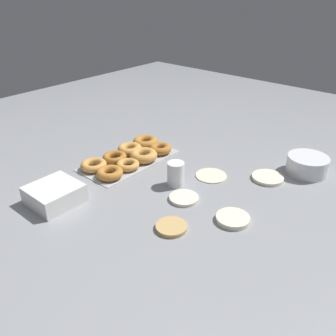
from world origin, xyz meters
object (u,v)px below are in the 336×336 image
Objects in this scene: batter_bowl at (307,165)px; paper_cup at (176,174)px; pancake_1 at (171,227)px; donut_tray at (131,156)px; container_stack at (55,194)px; pancake_4 at (184,198)px; pancake_0 at (211,175)px; pancake_2 at (268,178)px; pancake_3 at (233,219)px.

paper_cup reaches higher than batter_bowl.
paper_cup is at bearing -143.09° from pancake_1.
container_stack reaches higher than donut_tray.
container_stack is 1.75× the size of paper_cup.
pancake_4 is 0.66× the size of batter_bowl.
pancake_1 is 0.41m from container_stack.
batter_bowl reaches higher than pancake_4.
pancake_0 is 0.36m from batter_bowl.
pancake_4 is at bearing -25.70° from pancake_2.
batter_bowl is (-0.26, 0.26, 0.03)m from pancake_0.
pancake_1 reaches higher than pancake_4.
container_stack is at bearing -30.98° from pancake_0.
batter_bowl is 0.97× the size of container_stack.
pancake_4 is 1.11× the size of paper_cup.
pancake_3 is 0.67× the size of container_stack.
pancake_3 is 1.16× the size of paper_cup.
pancake_2 is at bearing 124.57° from pancake_0.
pancake_2 reaches higher than pancake_4.
donut_tray is (-0.08, -0.53, 0.01)m from pancake_3.
paper_cup is at bearing -42.14° from pancake_2.
batter_bowl is at bearing 121.85° from donut_tray.
batter_bowl is 0.51m from paper_cup.
pancake_1 is 0.46m from pancake_2.
pancake_0 is 0.28m from pancake_3.
pancake_3 is (-0.15, 0.12, 0.00)m from pancake_1.
pancake_3 is at bearing 48.30° from pancake_0.
paper_cup reaches higher than pancake_0.
batter_bowl is at bearing 134.82° from pancake_0.
pancake_0 is at bearing 156.50° from paper_cup.
pancake_0 is at bearing -173.43° from pancake_4.
paper_cup is (-0.05, -0.08, 0.04)m from pancake_4.
pancake_0 is 0.29× the size of donut_tray.
paper_cup is (0.25, -0.23, 0.04)m from pancake_2.
donut_tray is 0.27m from paper_cup.
donut_tray is at bearing -58.15° from batter_bowl.
paper_cup is at bearing -123.87° from pancake_4.
pancake_4 is at bearing 56.13° from paper_cup.
pancake_3 is 0.26× the size of donut_tray.
pancake_1 is 0.62× the size of batter_bowl.
pancake_1 reaches higher than pancake_0.
pancake_2 is 0.31m from pancake_3.
pancake_2 is at bearing -32.19° from batter_bowl.
pancake_3 is 0.58m from container_stack.
container_stack is (0.30, -0.50, 0.02)m from pancake_3.
pancake_4 is (0.31, -0.15, -0.00)m from pancake_2.
pancake_1 is 0.62m from batter_bowl.
pancake_1 is 0.16m from pancake_4.
pancake_1 is at bearing -15.59° from batter_bowl.
paper_cup is (0.03, 0.26, 0.03)m from donut_tray.
batter_bowl reaches higher than donut_tray.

